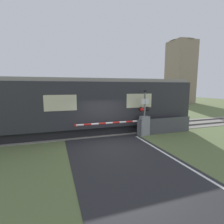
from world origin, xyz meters
The scene contains 7 objects.
ground_plane centered at (0.00, 0.00, 0.00)m, with size 80.00×80.00×0.00m, color #5B6B3D.
track_bed centered at (0.00, 3.18, 0.02)m, with size 36.00×3.20×0.13m.
train centered at (-2.55, 3.18, 1.96)m, with size 18.99×2.98×3.83m.
crossing_barrier centered at (2.52, 1.18, 0.71)m, with size 4.99×0.44×1.31m.
signal_post centered at (2.82, 1.16, 1.76)m, with size 0.77×0.26×3.07m.
distant_building centered at (22.08, 21.13, 6.64)m, with size 4.99×4.99×13.13m.
roadside_fence centered at (4.41, 1.13, 0.55)m, with size 4.27×0.06×1.10m.
Camera 1 is at (-2.95, -9.09, 3.28)m, focal length 28.00 mm.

